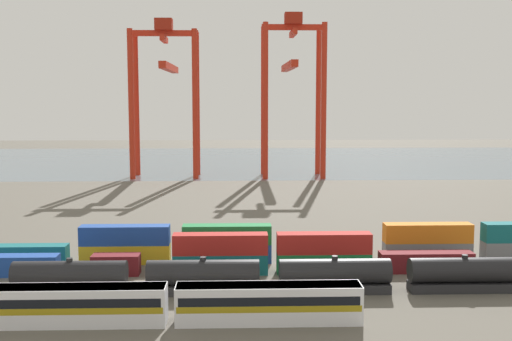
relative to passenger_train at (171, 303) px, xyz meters
name	(u,v)px	position (x,y,z in m)	size (l,w,h in m)	color
ground_plane	(266,211)	(12.54, 63.08, -2.14)	(420.00, 420.00, 0.00)	#5B564C
harbour_water	(252,161)	(12.54, 163.93, -2.14)	(400.00, 110.00, 0.01)	slate
passenger_train	(171,303)	(0.00, 0.00, 0.00)	(38.13, 3.14, 3.90)	silver
freight_tank_row	(269,276)	(10.32, 9.62, -0.11)	(58.43, 2.86, 4.32)	#232326
shipping_container_0	(11,265)	(-22.11, 17.98, -0.84)	(12.10, 2.44, 2.60)	#1C4299
shipping_container_1	(116,265)	(-8.80, 17.98, -0.84)	(6.04, 2.44, 2.60)	maroon
shipping_container_2	(220,264)	(4.52, 17.98, -0.84)	(12.10, 2.44, 2.60)	#146066
shipping_container_3	(220,244)	(4.52, 17.98, 1.76)	(12.10, 2.44, 2.60)	#AD211C
shipping_container_4	(324,263)	(17.83, 17.98, -0.84)	(12.10, 2.44, 2.60)	#197538
shipping_container_5	(324,243)	(17.83, 17.98, 1.76)	(12.10, 2.44, 2.60)	#AD211C
shipping_container_6	(426,262)	(31.14, 17.98, -0.84)	(12.10, 2.44, 2.60)	maroon
shipping_container_7	(23,255)	(-22.42, 23.61, -0.84)	(12.10, 2.44, 2.60)	#146066
shipping_container_8	(125,254)	(-8.56, 23.61, -0.84)	(12.10, 2.44, 2.60)	gold
shipping_container_9	(125,235)	(-8.56, 23.61, 1.76)	(12.10, 2.44, 2.60)	#1C4299
shipping_container_10	(227,253)	(5.29, 23.61, -0.84)	(12.10, 2.44, 2.60)	#1C4299
shipping_container_11	(227,234)	(5.29, 23.61, 1.76)	(12.10, 2.44, 2.60)	#197538
shipping_container_12	(328,252)	(19.14, 23.61, -0.84)	(6.04, 2.44, 2.60)	maroon
shipping_container_13	(427,251)	(33.00, 23.61, -0.84)	(12.10, 2.44, 2.60)	slate
shipping_container_14	(428,233)	(33.00, 23.61, 1.76)	(12.10, 2.44, 2.60)	orange
gantry_crane_west	(166,82)	(-13.16, 121.61, 24.74)	(19.00, 38.64, 44.12)	red
gantry_crane_central	(292,79)	(22.79, 121.28, 25.49)	(17.61, 37.89, 45.86)	red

